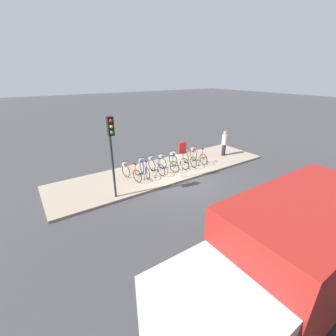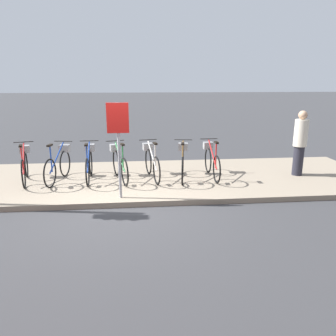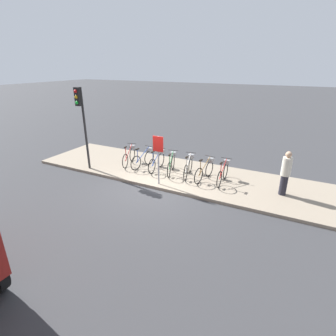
{
  "view_description": "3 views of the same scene",
  "coord_description": "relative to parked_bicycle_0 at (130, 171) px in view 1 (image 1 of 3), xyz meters",
  "views": [
    {
      "loc": [
        -6.65,
        -8.36,
        5.27
      ],
      "look_at": [
        -0.5,
        0.79,
        0.63
      ],
      "focal_mm": 24.0,
      "sensor_mm": 36.0,
      "label": 1
    },
    {
      "loc": [
        0.42,
        -6.29,
        2.54
      ],
      "look_at": [
        1.08,
        0.51,
        0.68
      ],
      "focal_mm": 35.0,
      "sensor_mm": 36.0,
      "label": 2
    },
    {
      "loc": [
        4.74,
        -8.09,
        4.63
      ],
      "look_at": [
        0.35,
        0.55,
        0.77
      ],
      "focal_mm": 28.0,
      "sensor_mm": 36.0,
      "label": 3
    }
  ],
  "objects": [
    {
      "name": "ground_plane",
      "position": [
        2.3,
        -1.66,
        -0.56
      ],
      "size": [
        120.0,
        120.0,
        0.0
      ],
      "primitive_type": "plane",
      "color": "#38383A"
    },
    {
      "name": "sidewalk",
      "position": [
        2.3,
        0.07,
        -0.5
      ],
      "size": [
        13.0,
        3.46,
        0.12
      ],
      "color": "gray",
      "rests_on": "ground_plane"
    },
    {
      "name": "parked_bicycle_0",
      "position": [
        0.0,
        0.0,
        0.0
      ],
      "size": [
        0.54,
        1.57,
        0.99
      ],
      "color": "black",
      "rests_on": "sidewalk"
    },
    {
      "name": "parked_bicycle_1",
      "position": [
        0.81,
        0.01,
        0.0
      ],
      "size": [
        0.46,
        1.59,
        0.99
      ],
      "color": "black",
      "rests_on": "sidewalk"
    },
    {
      "name": "parked_bicycle_2",
      "position": [
        1.54,
        -0.0,
        0.0
      ],
      "size": [
        0.46,
        1.61,
        0.99
      ],
      "color": "black",
      "rests_on": "sidewalk"
    },
    {
      "name": "parked_bicycle_3",
      "position": [
        2.27,
        -0.05,
        0.0
      ],
      "size": [
        0.58,
        1.56,
        0.99
      ],
      "color": "black",
      "rests_on": "sidewalk"
    },
    {
      "name": "parked_bicycle_4",
      "position": [
        3.07,
        0.01,
        0.0
      ],
      "size": [
        0.47,
        1.59,
        0.99
      ],
      "color": "black",
      "rests_on": "sidewalk"
    },
    {
      "name": "parked_bicycle_5",
      "position": [
        3.85,
        -0.08,
        0.0
      ],
      "size": [
        0.46,
        1.6,
        0.99
      ],
      "color": "black",
      "rests_on": "sidewalk"
    },
    {
      "name": "parked_bicycle_6",
      "position": [
        4.6,
        -0.01,
        0.0
      ],
      "size": [
        0.46,
        1.61,
        0.99
      ],
      "color": "black",
      "rests_on": "sidewalk"
    },
    {
      "name": "truck",
      "position": [
        -0.34,
        -8.45,
        1.11
      ],
      "size": [
        5.53,
        2.0,
        2.97
      ],
      "color": "black",
      "rests_on": "ground_plane"
    },
    {
      "name": "pedestrian",
      "position": [
        6.87,
        -0.08,
        0.44
      ],
      "size": [
        0.34,
        0.34,
        1.67
      ],
      "color": "#23232D",
      "rests_on": "sidewalk"
    },
    {
      "name": "traffic_light",
      "position": [
        -1.35,
        -1.42,
        2.17
      ],
      "size": [
        0.24,
        0.4,
        3.63
      ],
      "color": "#2D2D2D",
      "rests_on": "sidewalk"
    },
    {
      "name": "sign_post",
      "position": [
        2.35,
        -1.37,
        0.92
      ],
      "size": [
        0.44,
        0.07,
        1.98
      ],
      "color": "#99999E",
      "rests_on": "sidewalk"
    }
  ]
}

